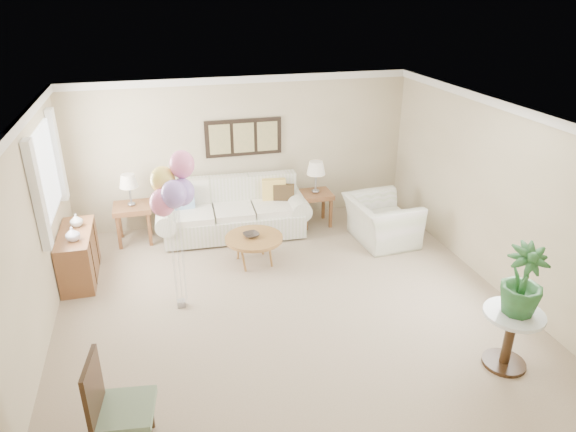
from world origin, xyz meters
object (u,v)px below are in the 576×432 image
object	(u,v)px
coffee_table	(254,239)
balloon_cluster	(173,188)
sofa	(233,213)
armchair	(381,220)
accent_chair	(114,405)

from	to	relation	value
coffee_table	balloon_cluster	size ratio (longest dim) A/B	0.41
sofa	balloon_cluster	xyz separation A→B (m)	(-1.03, -2.08, 1.35)
armchair	sofa	bearing A→B (deg)	65.18
sofa	armchair	xyz separation A→B (m)	(2.36, -0.93, -0.01)
sofa	coffee_table	world-z (taller)	sofa
sofa	accent_chair	bearing A→B (deg)	-112.30
sofa	armchair	world-z (taller)	sofa
coffee_table	armchair	size ratio (longest dim) A/B	0.78
sofa	accent_chair	xyz separation A→B (m)	(-1.77, -4.32, 0.17)
sofa	armchair	size ratio (longest dim) A/B	2.30
sofa	coffee_table	distance (m)	1.15
coffee_table	armchair	xyz separation A→B (m)	(2.22, 0.21, -0.04)
coffee_table	balloon_cluster	distance (m)	1.99
accent_chair	balloon_cluster	bearing A→B (deg)	71.55
accent_chair	coffee_table	bearing A→B (deg)	59.05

